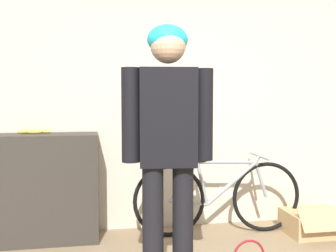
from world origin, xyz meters
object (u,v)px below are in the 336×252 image
object	(u,v)px
person	(168,133)
cardboard_box	(314,222)
banana	(34,132)
bicycle	(219,196)

from	to	relation	value
person	cardboard_box	xyz separation A→B (m)	(1.60, 0.87, -0.97)
banana	person	bearing A→B (deg)	-48.93
banana	cardboard_box	world-z (taller)	banana
banana	cardboard_box	bearing A→B (deg)	-6.85
banana	cardboard_box	size ratio (longest dim) A/B	0.57
bicycle	cardboard_box	distance (m)	0.97
person	cardboard_box	distance (m)	2.06
person	cardboard_box	world-z (taller)	person
person	banana	xyz separation A→B (m)	(-1.03, 1.18, -0.08)
person	banana	distance (m)	1.57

